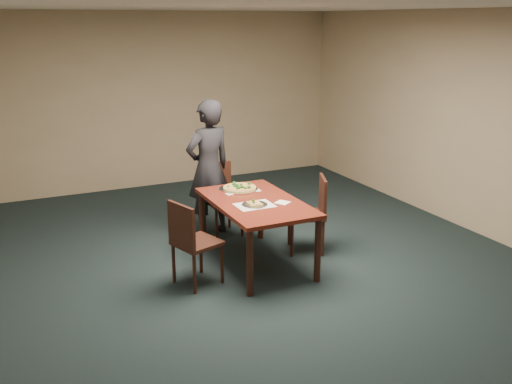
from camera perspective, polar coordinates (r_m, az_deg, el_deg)
name	(u,v)px	position (r m, az deg, el deg)	size (l,w,h in m)	color
ground	(271,275)	(6.26, 1.54, -8.30)	(8.00, 8.00, 0.00)	black
room_shell	(273,116)	(5.74, 1.68, 7.60)	(8.00, 8.00, 8.00)	tan
dining_table	(256,209)	(6.31, 0.00, -1.67)	(0.90, 1.50, 0.75)	#541910
chair_far	(220,195)	(7.31, -3.61, -0.25)	(0.45, 0.45, 0.91)	black
chair_left	(191,239)	(5.88, -6.53, -4.67)	(0.53, 0.53, 0.91)	black
chair_right	(313,210)	(6.75, 5.71, -1.76)	(0.55, 0.55, 0.91)	black
diner	(209,169)	(7.18, -4.77, 2.35)	(0.63, 0.42, 1.74)	black
placemat_main	(240,190)	(6.68, -1.64, 0.24)	(0.42, 0.32, 0.00)	white
placemat_near	(255,205)	(6.12, -0.14, -1.33)	(0.40, 0.30, 0.00)	white
pizza_pan	(240,188)	(6.68, -1.64, 0.42)	(0.43, 0.43, 0.07)	silver
slice_plate_near	(255,204)	(6.12, -0.14, -1.21)	(0.28, 0.28, 0.06)	silver
slice_plate_far	(230,188)	(6.70, -2.57, 0.38)	(0.28, 0.28, 0.06)	silver
napkin	(283,203)	(6.21, 2.67, -1.06)	(0.14, 0.14, 0.01)	white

